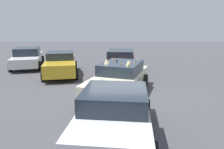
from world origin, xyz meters
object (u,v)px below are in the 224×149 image
Objects in this scene: art_car_decorated at (119,78)px; parked_sedan_near_left at (61,64)px; parked_sedan_behind_right at (28,58)px; parked_sedan_far_right at (115,113)px; parked_sedan_behind_left at (120,62)px.

parked_sedan_near_left is (3.61, 3.41, -0.01)m from art_car_decorated.
parked_sedan_behind_right is 1.00× the size of parked_sedan_near_left.
art_car_decorated is 1.12× the size of parked_sedan_near_left.
art_car_decorated is 3.77m from parked_sedan_far_right.
parked_sedan_behind_left reaches higher than parked_sedan_near_left.
art_car_decorated is 4.96m from parked_sedan_near_left.
parked_sedan_far_right reaches higher than parked_sedan_near_left.
parked_sedan_behind_right is 6.87m from parked_sedan_behind_left.
art_car_decorated is at bearing 2.79° from parked_sedan_behind_left.
art_car_decorated is 1.11× the size of parked_sedan_behind_right.
parked_sedan_far_right is at bearing 2.47° from parked_sedan_behind_left.
parked_sedan_far_right is 8.01m from parked_sedan_near_left.
parked_sedan_behind_left is at bearing 88.52° from parked_sedan_near_left.
parked_sedan_near_left is at bearing -75.03° from parked_sedan_behind_left.
parked_sedan_far_right is at bearing 15.23° from art_car_decorated.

